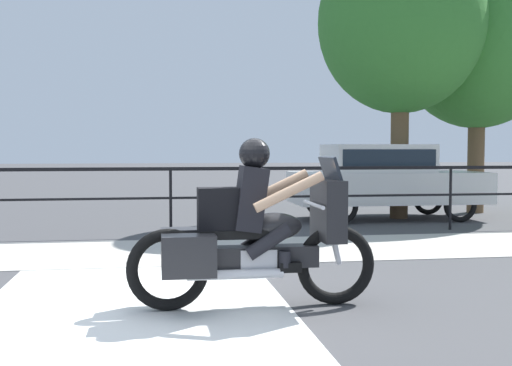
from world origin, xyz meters
name	(u,v)px	position (x,y,z in m)	size (l,w,h in m)	color
ground_plane	(185,310)	(0.00, 0.00, 0.00)	(120.00, 120.00, 0.00)	#424244
sidewalk_band	(174,251)	(0.00, 3.40, 0.01)	(44.00, 2.40, 0.01)	#B7B2A8
crosswalk_band	(134,317)	(-0.45, -0.20, 0.00)	(2.88, 6.00, 0.01)	silver
fence_railing	(171,182)	(0.00, 5.15, 0.93)	(36.00, 0.05, 1.18)	black
motorcycle	(253,234)	(0.64, 0.00, 0.70)	(2.36, 0.76, 1.59)	black
parked_car	(384,176)	(4.50, 7.00, 0.91)	(4.04, 1.67, 1.58)	silver
tree_behind_sign	(478,40)	(7.11, 8.03, 3.99)	(3.72, 3.72, 6.06)	brown
tree_behind_car	(401,23)	(4.91, 7.18, 4.15)	(3.51, 3.51, 6.11)	brown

